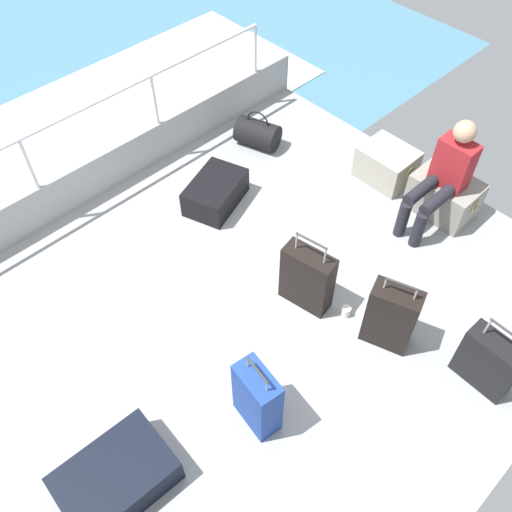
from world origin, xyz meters
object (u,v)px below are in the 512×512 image
(suitcase_2, at_px, (307,278))
(suitcase_4, at_px, (216,192))
(passenger_seated, at_px, (443,175))
(suitcase_3, at_px, (116,478))
(suitcase_5, at_px, (257,398))
(suitcase_1, at_px, (391,317))
(duffel_bag, at_px, (258,133))
(cargo_crate_1, at_px, (444,196))
(suitcase_6, at_px, (488,362))
(paper_cup, at_px, (346,311))
(cargo_crate_0, at_px, (387,164))

(suitcase_2, xyz_separation_m, suitcase_4, (-1.44, 0.23, -0.17))
(passenger_seated, relative_size, suitcase_4, 1.47)
(suitcase_3, distance_m, suitcase_5, 1.09)
(suitcase_3, bearing_deg, suitcase_5, 73.42)
(passenger_seated, xyz_separation_m, suitcase_1, (0.54, -1.40, -0.26))
(suitcase_2, bearing_deg, suitcase_5, -65.10)
(duffel_bag, bearing_deg, cargo_crate_1, 16.81)
(suitcase_4, bearing_deg, suitcase_1, -1.15)
(passenger_seated, height_order, suitcase_1, passenger_seated)
(passenger_seated, distance_m, suitcase_5, 2.67)
(suitcase_3, relative_size, duffel_bag, 1.47)
(suitcase_6, relative_size, paper_cup, 6.97)
(cargo_crate_0, height_order, suitcase_5, suitcase_5)
(cargo_crate_0, relative_size, suitcase_2, 0.72)
(suitcase_2, xyz_separation_m, suitcase_3, (0.18, -2.08, -0.18))
(suitcase_4, bearing_deg, paper_cup, -3.16)
(cargo_crate_1, height_order, suitcase_1, suitcase_1)
(cargo_crate_0, relative_size, suitcase_1, 0.75)
(suitcase_6, height_order, duffel_bag, suitcase_6)
(suitcase_6, bearing_deg, passenger_seated, 137.91)
(suitcase_6, distance_m, paper_cup, 1.17)
(suitcase_1, height_order, suitcase_6, suitcase_1)
(suitcase_5, distance_m, duffel_bag, 3.20)
(cargo_crate_0, height_order, passenger_seated, passenger_seated)
(cargo_crate_1, distance_m, paper_cup, 1.66)
(suitcase_2, relative_size, suitcase_5, 1.07)
(cargo_crate_0, bearing_deg, suitcase_2, -74.12)
(suitcase_3, relative_size, paper_cup, 7.81)
(suitcase_5, bearing_deg, paper_cup, 96.52)
(suitcase_1, distance_m, suitcase_3, 2.34)
(cargo_crate_1, xyz_separation_m, suitcase_4, (-1.63, -1.54, -0.06))
(suitcase_6, relative_size, duffel_bag, 1.31)
(passenger_seated, bearing_deg, suitcase_4, -140.15)
(cargo_crate_1, relative_size, suitcase_6, 0.94)
(suitcase_2, height_order, suitcase_5, suitcase_2)
(cargo_crate_0, distance_m, suitcase_5, 2.98)
(suitcase_3, bearing_deg, suitcase_2, 94.86)
(cargo_crate_1, bearing_deg, suitcase_3, -90.10)
(duffel_bag, bearing_deg, suitcase_2, -32.91)
(suitcase_6, bearing_deg, cargo_crate_0, 146.02)
(suitcase_1, relative_size, paper_cup, 7.60)
(suitcase_3, bearing_deg, duffel_bag, 121.46)
(passenger_seated, xyz_separation_m, suitcase_5, (0.30, -2.64, -0.27))
(duffel_bag, xyz_separation_m, paper_cup, (2.16, -1.04, -0.10))
(suitcase_3, height_order, paper_cup, suitcase_3)
(suitcase_5, xyz_separation_m, paper_cup, (-0.13, 1.18, -0.26))
(suitcase_1, bearing_deg, suitcase_5, -100.82)
(cargo_crate_1, bearing_deg, suitcase_5, -83.90)
(suitcase_1, height_order, paper_cup, suitcase_1)
(cargo_crate_1, height_order, suitcase_5, suitcase_5)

